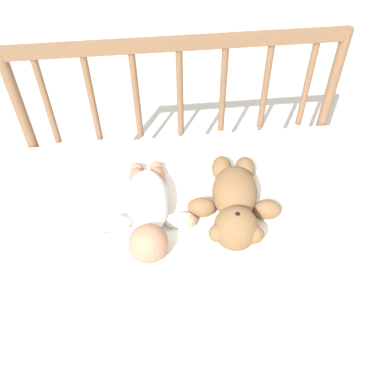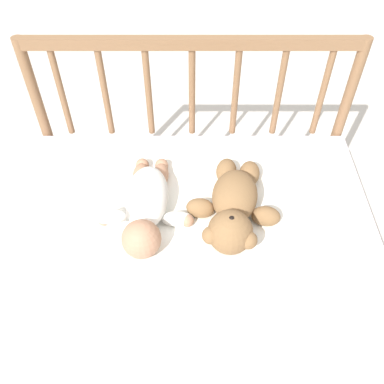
# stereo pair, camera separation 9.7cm
# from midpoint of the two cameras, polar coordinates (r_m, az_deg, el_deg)

# --- Properties ---
(ground_plane) EXTENTS (12.00, 12.00, 0.00)m
(ground_plane) POSITION_cam_midpoint_polar(r_m,az_deg,el_deg) (1.73, 1.65, -12.65)
(ground_plane) COLOR silver
(crib_mattress) EXTENTS (1.09, 0.64, 0.51)m
(crib_mattress) POSITION_cam_midpoint_polar(r_m,az_deg,el_deg) (1.52, 1.85, -7.93)
(crib_mattress) COLOR silver
(crib_mattress) RESTS_ON ground_plane
(crib_rail) EXTENTS (1.09, 0.04, 0.87)m
(crib_rail) POSITION_cam_midpoint_polar(r_m,az_deg,el_deg) (1.50, 1.88, 10.78)
(crib_rail) COLOR brown
(crib_rail) RESTS_ON ground_plane
(blanket) EXTENTS (0.74, 0.49, 0.01)m
(blanket) POSITION_cam_midpoint_polar(r_m,az_deg,el_deg) (1.30, 1.81, -2.11)
(blanket) COLOR white
(blanket) RESTS_ON crib_mattress
(teddy_bear) EXTENTS (0.28, 0.38, 0.13)m
(teddy_bear) POSITION_cam_midpoint_polar(r_m,az_deg,el_deg) (1.25, 7.77, -2.03)
(teddy_bear) COLOR olive
(teddy_bear) RESTS_ON crib_mattress
(baby) EXTENTS (0.28, 0.40, 0.11)m
(baby) POSITION_cam_midpoint_polar(r_m,az_deg,el_deg) (1.25, -3.95, -1.83)
(baby) COLOR white
(baby) RESTS_ON crib_mattress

